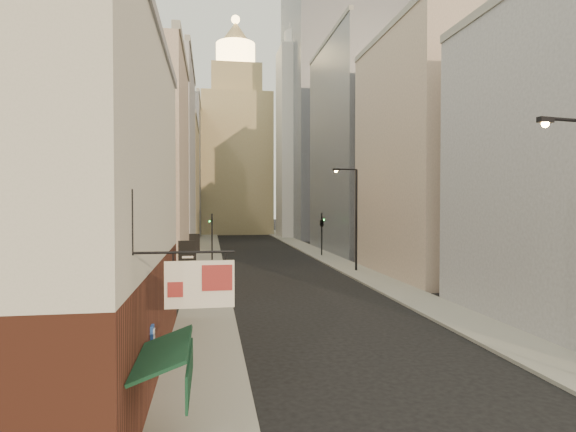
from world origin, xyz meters
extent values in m
cube|color=gray|center=(-6.50, 55.00, 0.07)|extent=(3.00, 140.00, 0.15)
cube|color=gray|center=(6.50, 55.00, 0.07)|extent=(3.00, 140.00, 0.15)
cube|color=brown|center=(-11.00, 9.00, 2.00)|extent=(6.00, 16.00, 4.00)
cube|color=beige|center=(-11.00, 9.00, 8.00)|extent=(6.00, 16.00, 8.00)
cube|color=gray|center=(-8.20, 9.00, 12.10)|extent=(0.60, 16.00, 0.40)
cylinder|color=black|center=(-6.90, 3.00, 4.90)|extent=(2.40, 0.06, 0.06)
cube|color=beige|center=(-6.50, 3.00, 4.15)|extent=(1.60, 0.06, 1.10)
cube|color=maroon|center=(-6.10, 3.00, 4.30)|extent=(0.70, 0.10, 0.60)
cube|color=maroon|center=(-7.05, 3.00, 4.05)|extent=(0.35, 0.10, 0.35)
cube|color=black|center=(-7.35, 3.20, 2.55)|extent=(1.25, 3.00, 0.52)
cube|color=black|center=(-6.75, 3.20, 2.05)|extent=(0.06, 3.00, 0.80)
cube|color=#1F48A9|center=(-7.95, 6.20, 2.20)|extent=(0.08, 0.40, 0.50)
cube|color=black|center=(-7.30, 14.00, 3.60)|extent=(0.80, 0.08, 1.50)
cube|color=black|center=(-7.30, 24.00, 3.40)|extent=(0.70, 0.08, 1.30)
cube|color=tan|center=(-12.00, 26.00, 8.00)|extent=(8.00, 12.00, 16.00)
cube|color=gray|center=(-12.00, 42.00, 10.00)|extent=(8.00, 16.00, 20.00)
cube|color=tan|center=(-12.00, 60.00, 8.50)|extent=(8.00, 18.00, 17.00)
cube|color=gray|center=(-12.00, 80.00, 12.00)|extent=(8.00, 20.00, 24.00)
cube|color=tan|center=(12.00, 30.00, 10.00)|extent=(8.00, 16.00, 20.00)
cube|color=gray|center=(12.00, 50.00, 13.00)|extent=(8.00, 20.00, 26.00)
cube|color=gray|center=(18.00, 78.00, 25.00)|extent=(20.00, 22.00, 50.00)
cube|color=tan|center=(-1.00, 92.00, 14.00)|extent=(14.00, 14.00, 28.00)
cube|color=tan|center=(-1.00, 92.00, 31.00)|extent=(10.00, 10.00, 6.00)
cylinder|color=#FFCC72|center=(-1.00, 92.00, 36.50)|extent=(8.00, 8.00, 5.00)
cone|color=tan|center=(-1.00, 92.00, 41.00)|extent=(7.00, 7.00, 5.00)
sphere|color=#FFCC72|center=(-1.00, 92.00, 44.00)|extent=(1.80, 1.80, 1.80)
cube|color=silver|center=(10.00, 78.00, 17.00)|extent=(8.00, 8.00, 34.00)
cylinder|color=silver|center=(10.00, 78.00, 35.50)|extent=(6.00, 6.00, 3.00)
sphere|color=gray|center=(10.00, 78.00, 38.00)|extent=(4.40, 4.40, 4.40)
cylinder|color=black|center=(10.00, 78.00, 40.50)|extent=(0.60, 0.60, 2.00)
cylinder|color=black|center=(5.29, 5.78, 8.75)|extent=(1.94, 0.41, 0.12)
cube|color=black|center=(4.33, 5.64, 8.70)|extent=(0.56, 0.29, 0.18)
sphere|color=#FAA93E|center=(4.33, 5.64, 8.58)|extent=(0.23, 0.23, 0.23)
cylinder|color=black|center=(6.48, 32.67, 4.52)|extent=(0.20, 0.20, 9.05)
cylinder|color=black|center=(5.50, 32.46, 9.05)|extent=(1.99, 0.53, 0.12)
cube|color=black|center=(4.51, 32.25, 9.00)|extent=(0.59, 0.33, 0.18)
sphere|color=#FAA93E|center=(4.51, 32.25, 8.87)|extent=(0.24, 0.24, 0.24)
cylinder|color=black|center=(-6.10, 42.69, 2.50)|extent=(0.16, 0.16, 5.00)
imported|color=black|center=(-6.10, 42.69, 4.20)|extent=(0.49, 0.49, 1.27)
sphere|color=#19E533|center=(-6.35, 42.69, 4.20)|extent=(0.16, 0.16, 0.16)
cylinder|color=black|center=(6.30, 45.26, 2.50)|extent=(0.16, 0.16, 5.00)
imported|color=black|center=(6.30, 45.26, 4.20)|extent=(0.90, 0.90, 1.59)
sphere|color=#19E533|center=(6.55, 45.26, 4.20)|extent=(0.16, 0.16, 0.16)
camera|label=1|loc=(-6.25, -8.26, 6.01)|focal=30.00mm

